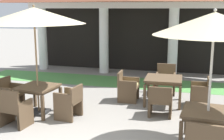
{
  "coord_description": "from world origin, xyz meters",
  "views": [
    {
      "loc": [
        2.13,
        -4.13,
        2.67
      ],
      "look_at": [
        0.02,
        3.61,
        0.98
      ],
      "focal_mm": 47.72,
      "sensor_mm": 36.0,
      "label": 1
    }
  ],
  "objects_px": {
    "patio_chair_near_foreground_east": "(201,92)",
    "patio_umbrella_mid_left": "(34,16)",
    "patio_chair_mid_left_east": "(70,102)",
    "patio_umbrella_mid_right": "(214,25)",
    "terracotta_urn": "(154,90)",
    "patio_table_near_foreground": "(164,81)",
    "patio_table_mid_left": "(38,90)",
    "patio_chair_mid_left_south": "(14,109)",
    "patio_chair_near_foreground_south": "(160,101)",
    "patio_chair_mid_left_west": "(10,95)",
    "patio_chair_near_foreground_west": "(127,87)",
    "patio_table_mid_right": "(208,115)",
    "patio_chair_near_foreground_north": "(166,80)"
  },
  "relations": [
    {
      "from": "patio_chair_near_foreground_north",
      "to": "terracotta_urn",
      "type": "xyz_separation_m",
      "value": [
        -0.32,
        -0.22,
        -0.28
      ]
    },
    {
      "from": "patio_chair_near_foreground_east",
      "to": "patio_chair_near_foreground_north",
      "type": "bearing_deg",
      "value": 44.8
    },
    {
      "from": "patio_table_near_foreground",
      "to": "patio_table_mid_right",
      "type": "relative_size",
      "value": 1.0
    },
    {
      "from": "patio_table_near_foreground",
      "to": "patio_chair_near_foreground_east",
      "type": "relative_size",
      "value": 1.29
    },
    {
      "from": "patio_chair_near_foreground_south",
      "to": "patio_table_mid_right",
      "type": "relative_size",
      "value": 0.77
    },
    {
      "from": "patio_table_mid_right",
      "to": "terracotta_urn",
      "type": "bearing_deg",
      "value": 113.5
    },
    {
      "from": "patio_umbrella_mid_right",
      "to": "terracotta_urn",
      "type": "height_order",
      "value": "patio_umbrella_mid_right"
    },
    {
      "from": "patio_chair_near_foreground_west",
      "to": "patio_chair_mid_left_west",
      "type": "height_order",
      "value": "patio_chair_near_foreground_west"
    },
    {
      "from": "patio_chair_near_foreground_south",
      "to": "patio_table_mid_left",
      "type": "height_order",
      "value": "patio_chair_near_foreground_south"
    },
    {
      "from": "patio_table_near_foreground",
      "to": "terracotta_urn",
      "type": "distance_m",
      "value": 1.02
    },
    {
      "from": "patio_table_near_foreground",
      "to": "patio_chair_near_foreground_south",
      "type": "relative_size",
      "value": 1.3
    },
    {
      "from": "patio_chair_near_foreground_west",
      "to": "patio_umbrella_mid_left",
      "type": "relative_size",
      "value": 0.31
    },
    {
      "from": "patio_table_mid_left",
      "to": "patio_chair_mid_left_east",
      "type": "xyz_separation_m",
      "value": [
        0.9,
        -0.1,
        -0.21
      ]
    },
    {
      "from": "patio_chair_near_foreground_west",
      "to": "patio_umbrella_mid_left",
      "type": "bearing_deg",
      "value": -52.05
    },
    {
      "from": "patio_chair_near_foreground_north",
      "to": "patio_table_mid_right",
      "type": "height_order",
      "value": "patio_chair_near_foreground_north"
    },
    {
      "from": "patio_umbrella_mid_right",
      "to": "patio_chair_mid_left_south",
      "type": "bearing_deg",
      "value": -178.68
    },
    {
      "from": "patio_chair_mid_left_east",
      "to": "terracotta_urn",
      "type": "relative_size",
      "value": 2.27
    },
    {
      "from": "patio_chair_near_foreground_south",
      "to": "patio_chair_near_foreground_west",
      "type": "distance_m",
      "value": 1.46
    },
    {
      "from": "patio_umbrella_mid_right",
      "to": "patio_chair_mid_left_east",
      "type": "bearing_deg",
      "value": 167.37
    },
    {
      "from": "patio_chair_near_foreground_west",
      "to": "patio_table_mid_left",
      "type": "relative_size",
      "value": 0.87
    },
    {
      "from": "patio_table_mid_right",
      "to": "terracotta_urn",
      "type": "xyz_separation_m",
      "value": [
        -1.43,
        3.3,
        -0.49
      ]
    },
    {
      "from": "patio_chair_near_foreground_west",
      "to": "terracotta_urn",
      "type": "height_order",
      "value": "patio_chair_near_foreground_west"
    },
    {
      "from": "patio_chair_near_foreground_west",
      "to": "patio_table_mid_right",
      "type": "height_order",
      "value": "patio_chair_near_foreground_west"
    },
    {
      "from": "patio_chair_mid_left_east",
      "to": "patio_chair_mid_left_west",
      "type": "xyz_separation_m",
      "value": [
        -1.81,
        0.21,
        -0.02
      ]
    },
    {
      "from": "patio_umbrella_mid_left",
      "to": "patio_chair_mid_left_south",
      "type": "distance_m",
      "value": 2.25
    },
    {
      "from": "patio_umbrella_mid_left",
      "to": "patio_table_mid_right",
      "type": "relative_size",
      "value": 2.64
    },
    {
      "from": "patio_chair_near_foreground_east",
      "to": "patio_table_near_foreground",
      "type": "bearing_deg",
      "value": 90.0
    },
    {
      "from": "patio_chair_mid_left_south",
      "to": "patio_chair_mid_left_east",
      "type": "distance_m",
      "value": 1.29
    },
    {
      "from": "patio_chair_near_foreground_north",
      "to": "patio_table_mid_right",
      "type": "xyz_separation_m",
      "value": [
        1.12,
        -3.52,
        0.21
      ]
    },
    {
      "from": "patio_chair_mid_left_west",
      "to": "terracotta_urn",
      "type": "xyz_separation_m",
      "value": [
        3.56,
        2.38,
        -0.25
      ]
    },
    {
      "from": "patio_table_near_foreground",
      "to": "patio_chair_mid_left_east",
      "type": "bearing_deg",
      "value": -139.94
    },
    {
      "from": "patio_table_near_foreground",
      "to": "patio_chair_near_foreground_east",
      "type": "xyz_separation_m",
      "value": [
        1.03,
        0.03,
        -0.26
      ]
    },
    {
      "from": "patio_chair_near_foreground_west",
      "to": "patio_chair_mid_left_east",
      "type": "relative_size",
      "value": 1.04
    },
    {
      "from": "patio_chair_mid_left_south",
      "to": "patio_umbrella_mid_right",
      "type": "relative_size",
      "value": 0.34
    },
    {
      "from": "patio_umbrella_mid_left",
      "to": "patio_umbrella_mid_right",
      "type": "distance_m",
      "value": 4.17
    },
    {
      "from": "patio_table_near_foreground",
      "to": "terracotta_urn",
      "type": "bearing_deg",
      "value": 113.0
    },
    {
      "from": "patio_chair_mid_left_west",
      "to": "patio_umbrella_mid_right",
      "type": "height_order",
      "value": "patio_umbrella_mid_right"
    },
    {
      "from": "patio_chair_near_foreground_north",
      "to": "patio_chair_near_foreground_south",
      "type": "bearing_deg",
      "value": 90.0
    },
    {
      "from": "patio_table_near_foreground",
      "to": "patio_chair_near_foreground_east",
      "type": "height_order",
      "value": "patio_chair_near_foreground_east"
    },
    {
      "from": "patio_table_near_foreground",
      "to": "terracotta_urn",
      "type": "relative_size",
      "value": 2.85
    },
    {
      "from": "patio_chair_near_foreground_north",
      "to": "patio_chair_mid_left_west",
      "type": "distance_m",
      "value": 4.67
    },
    {
      "from": "patio_chair_mid_left_south",
      "to": "patio_table_mid_right",
      "type": "relative_size",
      "value": 0.87
    },
    {
      "from": "patio_chair_near_foreground_east",
      "to": "patio_chair_mid_left_east",
      "type": "distance_m",
      "value": 3.61
    },
    {
      "from": "patio_chair_near_foreground_north",
      "to": "patio_umbrella_mid_left",
      "type": "relative_size",
      "value": 0.34
    },
    {
      "from": "patio_chair_near_foreground_east",
      "to": "terracotta_urn",
      "type": "xyz_separation_m",
      "value": [
        -1.38,
        0.79,
        -0.25
      ]
    },
    {
      "from": "patio_umbrella_mid_left",
      "to": "patio_chair_near_foreground_south",
      "type": "bearing_deg",
      "value": 11.82
    },
    {
      "from": "patio_table_near_foreground",
      "to": "patio_chair_near_foreground_east",
      "type": "bearing_deg",
      "value": 1.67
    },
    {
      "from": "patio_chair_near_foreground_east",
      "to": "patio_umbrella_mid_left",
      "type": "height_order",
      "value": "patio_umbrella_mid_left"
    },
    {
      "from": "patio_chair_near_foreground_south",
      "to": "patio_umbrella_mid_right",
      "type": "distance_m",
      "value": 2.67
    },
    {
      "from": "patio_chair_mid_left_east",
      "to": "patio_table_mid_right",
      "type": "height_order",
      "value": "patio_chair_mid_left_east"
    }
  ]
}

